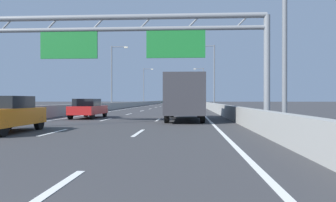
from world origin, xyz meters
TOP-DOWN VIEW (x-y plane):
  - ground_plane at (0.00, 100.00)m, footprint 260.00×260.00m
  - lane_dash_left_1 at (-1.80, 12.50)m, footprint 0.16×3.00m
  - lane_dash_left_2 at (-1.80, 21.50)m, footprint 0.16×3.00m
  - lane_dash_left_3 at (-1.80, 30.50)m, footprint 0.16×3.00m
  - lane_dash_left_4 at (-1.80, 39.50)m, footprint 0.16×3.00m
  - lane_dash_left_5 at (-1.80, 48.50)m, footprint 0.16×3.00m
  - lane_dash_left_6 at (-1.80, 57.50)m, footprint 0.16×3.00m
  - lane_dash_left_7 at (-1.80, 66.50)m, footprint 0.16×3.00m
  - lane_dash_left_8 at (-1.80, 75.50)m, footprint 0.16×3.00m
  - lane_dash_left_9 at (-1.80, 84.50)m, footprint 0.16×3.00m
  - lane_dash_left_10 at (-1.80, 93.50)m, footprint 0.16×3.00m
  - lane_dash_left_11 at (-1.80, 102.50)m, footprint 0.16×3.00m
  - lane_dash_left_12 at (-1.80, 111.50)m, footprint 0.16×3.00m
  - lane_dash_left_13 at (-1.80, 120.50)m, footprint 0.16×3.00m
  - lane_dash_left_14 at (-1.80, 129.50)m, footprint 0.16×3.00m
  - lane_dash_left_15 at (-1.80, 138.50)m, footprint 0.16×3.00m
  - lane_dash_left_16 at (-1.80, 147.50)m, footprint 0.16×3.00m
  - lane_dash_left_17 at (-1.80, 156.50)m, footprint 0.16×3.00m
  - lane_dash_right_0 at (1.80, 3.50)m, footprint 0.16×3.00m
  - lane_dash_right_1 at (1.80, 12.50)m, footprint 0.16×3.00m
  - lane_dash_right_2 at (1.80, 21.50)m, footprint 0.16×3.00m
  - lane_dash_right_3 at (1.80, 30.50)m, footprint 0.16×3.00m
  - lane_dash_right_4 at (1.80, 39.50)m, footprint 0.16×3.00m
  - lane_dash_right_5 at (1.80, 48.50)m, footprint 0.16×3.00m
  - lane_dash_right_6 at (1.80, 57.50)m, footprint 0.16×3.00m
  - lane_dash_right_7 at (1.80, 66.50)m, footprint 0.16×3.00m
  - lane_dash_right_8 at (1.80, 75.50)m, footprint 0.16×3.00m
  - lane_dash_right_9 at (1.80, 84.50)m, footprint 0.16×3.00m
  - lane_dash_right_10 at (1.80, 93.50)m, footprint 0.16×3.00m
  - lane_dash_right_11 at (1.80, 102.50)m, footprint 0.16×3.00m
  - lane_dash_right_12 at (1.80, 111.50)m, footprint 0.16×3.00m
  - lane_dash_right_13 at (1.80, 120.50)m, footprint 0.16×3.00m
  - lane_dash_right_14 at (1.80, 129.50)m, footprint 0.16×3.00m
  - lane_dash_right_15 at (1.80, 138.50)m, footprint 0.16×3.00m
  - lane_dash_right_16 at (1.80, 147.50)m, footprint 0.16×3.00m
  - lane_dash_right_17 at (1.80, 156.50)m, footprint 0.16×3.00m
  - edge_line_left at (-5.25, 88.00)m, footprint 0.16×176.00m
  - edge_line_right at (5.25, 88.00)m, footprint 0.16×176.00m
  - barrier_left at (-6.90, 110.00)m, footprint 0.45×220.00m
  - barrier_right at (6.90, 110.00)m, footprint 0.45×220.00m
  - sign_gantry at (-0.00, 18.09)m, footprint 17.01×0.36m
  - streetlamp_left_mid at (-7.47, 48.87)m, footprint 2.58×0.28m
  - streetlamp_right_mid at (7.47, 48.87)m, footprint 2.58×0.28m
  - streetlamp_left_far at (-7.47, 85.41)m, footprint 2.58×0.28m
  - streetlamp_right_far at (7.47, 85.41)m, footprint 2.58×0.28m
  - red_car at (-3.57, 23.32)m, footprint 1.75×4.68m
  - blue_car at (-0.22, 88.89)m, footprint 1.89×4.43m
  - silver_car at (3.58, 134.46)m, footprint 1.89×4.29m
  - green_car at (-3.47, 131.81)m, footprint 1.80×4.12m
  - yellow_car at (3.65, 108.43)m, footprint 1.86×4.68m
  - orange_car at (-3.76, 12.26)m, footprint 1.71×4.22m
  - black_car at (0.18, 122.87)m, footprint 1.71×4.49m
  - box_truck at (3.64, 21.26)m, footprint 2.39×8.55m

SIDE VIEW (x-z plane):
  - ground_plane at x=0.00m, z-range 0.00..0.00m
  - lane_dash_left_1 at x=-1.80m, z-range 0.00..0.01m
  - lane_dash_left_2 at x=-1.80m, z-range 0.00..0.01m
  - lane_dash_left_3 at x=-1.80m, z-range 0.00..0.01m
  - lane_dash_left_4 at x=-1.80m, z-range 0.00..0.01m
  - lane_dash_left_5 at x=-1.80m, z-range 0.00..0.01m
  - lane_dash_left_6 at x=-1.80m, z-range 0.00..0.01m
  - lane_dash_left_7 at x=-1.80m, z-range 0.00..0.01m
  - lane_dash_left_8 at x=-1.80m, z-range 0.00..0.01m
  - lane_dash_left_9 at x=-1.80m, z-range 0.00..0.01m
  - lane_dash_left_10 at x=-1.80m, z-range 0.00..0.01m
  - lane_dash_left_11 at x=-1.80m, z-range 0.00..0.01m
  - lane_dash_left_12 at x=-1.80m, z-range 0.00..0.01m
  - lane_dash_left_13 at x=-1.80m, z-range 0.00..0.01m
  - lane_dash_left_14 at x=-1.80m, z-range 0.00..0.01m
  - lane_dash_left_15 at x=-1.80m, z-range 0.00..0.01m
  - lane_dash_left_16 at x=-1.80m, z-range 0.00..0.01m
  - lane_dash_left_17 at x=-1.80m, z-range 0.00..0.01m
  - lane_dash_right_0 at x=1.80m, z-range 0.00..0.01m
  - lane_dash_right_1 at x=1.80m, z-range 0.00..0.01m
  - lane_dash_right_2 at x=1.80m, z-range 0.00..0.01m
  - lane_dash_right_3 at x=1.80m, z-range 0.00..0.01m
  - lane_dash_right_4 at x=1.80m, z-range 0.00..0.01m
  - lane_dash_right_5 at x=1.80m, z-range 0.00..0.01m
  - lane_dash_right_6 at x=1.80m, z-range 0.00..0.01m
  - lane_dash_right_7 at x=1.80m, z-range 0.00..0.01m
  - lane_dash_right_8 at x=1.80m, z-range 0.00..0.01m
  - lane_dash_right_9 at x=1.80m, z-range 0.00..0.01m
  - lane_dash_right_10 at x=1.80m, z-range 0.00..0.01m
  - lane_dash_right_11 at x=1.80m, z-range 0.00..0.01m
  - lane_dash_right_12 at x=1.80m, z-range 0.00..0.01m
  - lane_dash_right_13 at x=1.80m, z-range 0.00..0.01m
  - lane_dash_right_14 at x=1.80m, z-range 0.00..0.01m
  - lane_dash_right_15 at x=1.80m, z-range 0.00..0.01m
  - lane_dash_right_16 at x=1.80m, z-range 0.00..0.01m
  - lane_dash_right_17 at x=1.80m, z-range 0.00..0.01m
  - edge_line_left at x=-5.25m, z-range 0.00..0.01m
  - edge_line_right at x=5.25m, z-range 0.00..0.01m
  - barrier_left at x=-6.90m, z-range 0.00..0.95m
  - barrier_right at x=6.90m, z-range 0.00..0.95m
  - black_car at x=0.18m, z-range 0.03..1.43m
  - blue_car at x=-0.22m, z-range 0.03..1.45m
  - red_car at x=-3.57m, z-range 0.02..1.47m
  - yellow_car at x=3.65m, z-range 0.03..1.48m
  - green_car at x=-3.47m, z-range 0.02..1.51m
  - orange_car at x=-3.76m, z-range 0.02..1.56m
  - silver_car at x=3.58m, z-range 0.01..1.57m
  - box_truck at x=3.64m, z-range 0.16..3.09m
  - sign_gantry at x=0.00m, z-range 1.66..8.02m
  - streetlamp_left_mid at x=-7.47m, z-range 0.65..10.15m
  - streetlamp_right_mid at x=7.47m, z-range 0.65..10.15m
  - streetlamp_left_far at x=-7.47m, z-range 0.65..10.15m
  - streetlamp_right_far at x=7.47m, z-range 0.65..10.15m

